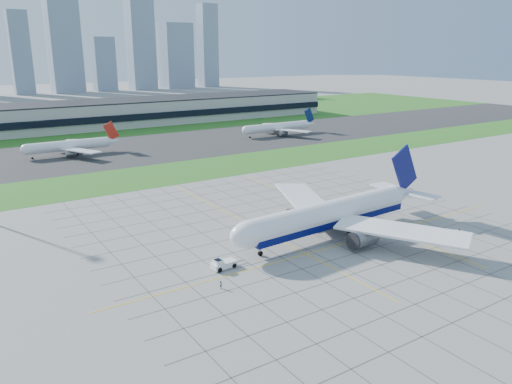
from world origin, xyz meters
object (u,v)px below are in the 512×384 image
Objects in this scene: airliner at (331,214)px; pushback_tug at (223,264)px; distant_jet_1 at (70,145)px; crew_near at (221,285)px; distant_jet_2 at (278,127)px; crew_far at (459,232)px.

airliner reaches higher than pushback_tug.
pushback_tug is 145.70m from distant_jet_1.
distant_jet_1 reaches higher than crew_near.
airliner is 160.11m from distant_jet_2.
crew_far is (27.89, -18.16, -4.77)m from airliner.
airliner is 39.49× the size of crew_near.
distant_jet_1 is (2.96, 145.63, 3.47)m from pushback_tug.
pushback_tug reaches higher than crew_far.
airliner is 40.09m from crew_near.
airliner is 1.55× the size of distant_jet_1.
distant_jet_1 and distant_jet_2 have the same top height.
airliner is at bearing -46.38° from crew_near.
crew_near and crew_far have the same top height.
distant_jet_2 is (112.39, -5.56, 0.00)m from distant_jet_1.
distant_jet_2 reaches higher than crew_near.
airliner is at bearing -120.86° from distant_jet_2.
crew_near is 154.11m from distant_jet_1.
crew_near is at bearing -171.36° from crew_far.
crew_near is 0.04× the size of distant_jet_2.
distant_jet_1 is (8.02, 153.85, 3.65)m from crew_near.
distant_jet_2 is (82.12, 137.44, -1.12)m from airliner.
crew_near is 191.06m from distant_jet_2.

